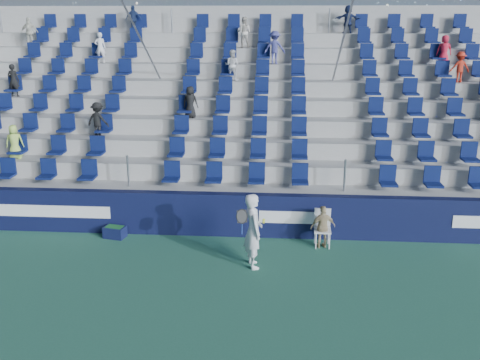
% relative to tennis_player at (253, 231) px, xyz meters
% --- Properties ---
extents(ground, '(70.00, 70.00, 0.00)m').
position_rel_tennis_player_xyz_m(ground, '(-0.63, -1.25, -0.92)').
color(ground, '#2B654D').
rests_on(ground, ground).
extents(sponsor_wall, '(24.00, 0.32, 1.20)m').
position_rel_tennis_player_xyz_m(sponsor_wall, '(-0.62, 1.90, -0.32)').
color(sponsor_wall, '#0E1235').
rests_on(sponsor_wall, ground).
extents(grandstand, '(24.00, 8.17, 6.63)m').
position_rel_tennis_player_xyz_m(grandstand, '(-0.63, 6.99, 1.21)').
color(grandstand, '#A5A5A0').
rests_on(grandstand, ground).
extents(tennis_player, '(0.71, 0.77, 1.84)m').
position_rel_tennis_player_xyz_m(tennis_player, '(0.00, 0.00, 0.00)').
color(tennis_player, silver).
rests_on(tennis_player, ground).
extents(line_judge_chair, '(0.45, 0.46, 0.99)m').
position_rel_tennis_player_xyz_m(line_judge_chair, '(1.75, 1.40, -0.36)').
color(line_judge_chair, white).
rests_on(line_judge_chair, ground).
extents(line_judge, '(0.72, 0.44, 1.14)m').
position_rel_tennis_player_xyz_m(line_judge, '(1.75, 1.25, -0.35)').
color(line_judge, tan).
rests_on(line_judge, ground).
extents(ball_bin, '(0.63, 0.48, 0.32)m').
position_rel_tennis_player_xyz_m(ball_bin, '(-3.85, 1.50, -0.75)').
color(ball_bin, '#10153A').
rests_on(ball_bin, ground).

